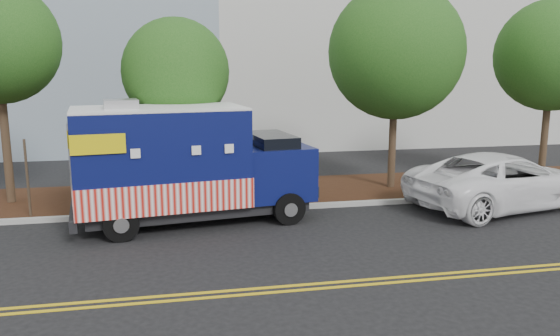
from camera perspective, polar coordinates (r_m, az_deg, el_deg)
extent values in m
plane|color=black|center=(15.45, -9.44, -6.23)|extent=(120.00, 120.00, 0.00)
cube|color=#9E9E99|center=(16.77, -9.62, -4.59)|extent=(120.00, 0.18, 0.15)
cube|color=black|center=(18.81, -9.82, -2.89)|extent=(120.00, 4.00, 0.15)
cube|color=gold|center=(11.27, -8.65, -12.82)|extent=(120.00, 0.10, 0.01)
cube|color=gold|center=(11.04, -8.59, -13.34)|extent=(120.00, 0.10, 0.01)
cylinder|color=#38281C|center=(19.14, -26.72, 2.50)|extent=(0.26, 0.26, 4.20)
cylinder|color=#38281C|center=(17.76, -10.53, 1.64)|extent=(0.26, 0.26, 3.41)
sphere|color=#174914|center=(17.54, -10.82, 9.86)|extent=(3.33, 3.33, 3.33)
cylinder|color=#38281C|center=(19.69, 11.67, 2.96)|extent=(0.26, 0.26, 3.73)
sphere|color=#174914|center=(19.52, 12.02, 11.78)|extent=(4.64, 4.64, 4.64)
cylinder|color=#38281C|center=(22.72, 25.92, 3.19)|extent=(0.26, 0.26, 3.78)
sphere|color=#174914|center=(22.57, 26.54, 10.51)|extent=(4.06, 4.06, 4.06)
cube|color=#473828|center=(17.22, -24.87, -1.21)|extent=(0.06, 0.06, 2.40)
cube|color=black|center=(15.94, -8.63, -3.95)|extent=(6.35, 2.90, 0.31)
cube|color=#0A1049|center=(15.48, -12.37, 1.19)|extent=(4.89, 3.12, 2.62)
cube|color=#B8140B|center=(15.67, -12.23, -2.16)|extent=(4.95, 3.19, 0.82)
cube|color=white|center=(15.32, -12.57, 6.11)|extent=(4.89, 3.12, 0.07)
cube|color=#B7B7BA|center=(15.23, -16.29, 6.45)|extent=(0.99, 0.99, 0.24)
cube|color=#0A1049|center=(16.29, -0.76, -0.22)|extent=(2.27, 2.60, 1.53)
cube|color=black|center=(16.15, -0.95, 2.31)|extent=(1.38, 2.26, 0.71)
cube|color=black|center=(16.74, 2.51, -1.73)|extent=(0.39, 2.18, 0.33)
cube|color=black|center=(15.71, -20.71, -4.65)|extent=(0.53, 2.46, 0.31)
cube|color=#B7B7BA|center=(15.39, -20.97, 0.86)|extent=(0.31, 1.96, 2.08)
cube|color=#B7B7BA|center=(16.79, -11.80, 2.15)|extent=(1.96, 0.31, 1.20)
cube|color=yellow|center=(14.01, -18.49, 2.36)|extent=(1.30, 0.20, 0.49)
cube|color=yellow|center=(16.59, -18.64, 3.61)|extent=(1.30, 0.20, 0.49)
cylinder|color=black|center=(15.51, 0.93, -4.25)|extent=(0.95, 0.43, 0.92)
cylinder|color=black|center=(17.56, -1.56, -2.44)|extent=(0.95, 0.43, 0.92)
cylinder|color=black|center=(14.64, -16.29, -5.62)|extent=(0.95, 0.43, 0.92)
cylinder|color=black|center=(16.80, -16.70, -3.53)|extent=(0.95, 0.43, 0.92)
imported|color=white|center=(18.58, 22.30, -1.22)|extent=(6.72, 4.14, 1.74)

